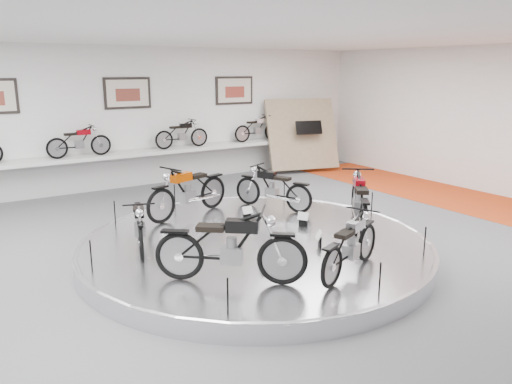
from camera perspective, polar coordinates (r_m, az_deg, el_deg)
floor at (r=9.10m, az=1.00°, el=-7.68°), size 16.00×16.00×0.00m
ceiling at (r=8.50m, az=1.11°, el=18.29°), size 16.00×16.00×0.00m
wall_back at (r=14.87m, az=-14.35°, el=8.20°), size 16.00×0.00×16.00m
orange_carpet_strip at (r=13.91m, az=24.94°, el=-1.38°), size 2.40×12.60×0.01m
dado_band at (r=15.05m, az=-14.00°, el=2.70°), size 15.68×0.04×1.10m
display_platform at (r=9.29m, az=-0.04°, el=-6.26°), size 6.40×6.40×0.30m
platform_rim at (r=9.25m, az=-0.04°, el=-5.56°), size 6.40×6.40×0.10m
shelf at (r=14.71m, az=-13.74°, el=4.25°), size 11.00×0.55×0.10m
poster_center at (r=14.78m, az=-14.46°, el=10.89°), size 1.35×0.06×0.88m
poster_right at (r=16.24m, az=-2.47°, el=11.52°), size 1.35×0.06×0.88m
display_panel at (r=16.84m, az=5.29°, el=6.60°), size 2.56×1.52×2.30m
shelf_bike_b at (r=14.23m, az=-19.55°, el=5.24°), size 1.22×0.43×0.73m
shelf_bike_c at (r=15.20m, az=-8.47°, el=6.37°), size 1.22×0.43×0.73m
shelf_bike_d at (r=16.49m, az=0.15°, el=7.09°), size 1.22×0.43×0.73m
bike_a at (r=11.10m, az=1.93°, el=0.52°), size 1.22×1.76×0.98m
bike_b at (r=10.66m, az=-7.77°, el=0.20°), size 1.99×1.20×1.11m
bike_c at (r=8.88m, az=-13.19°, el=-3.48°), size 0.99×1.63×0.91m
bike_d at (r=7.24m, az=-2.97°, el=-6.19°), size 1.90×1.73×1.12m
bike_e at (r=7.71m, az=10.79°, el=-5.88°), size 1.69×1.13×0.94m
bike_f at (r=9.95m, az=11.73°, el=-0.94°), size 1.68×1.89×1.11m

